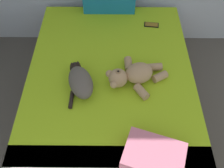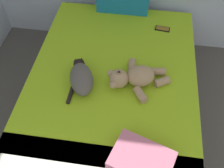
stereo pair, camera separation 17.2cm
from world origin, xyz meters
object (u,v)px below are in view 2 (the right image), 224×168
object	(u,v)px
cat	(81,77)
teddy_bear	(134,77)
bed	(113,91)
throw_pillow	(141,161)
cell_phone	(162,29)

from	to	relation	value
cat	teddy_bear	distance (m)	0.44
bed	throw_pillow	bearing A→B (deg)	-68.88
throw_pillow	bed	bearing A→B (deg)	111.12
bed	teddy_bear	bearing A→B (deg)	-23.27
cell_phone	throw_pillow	xyz separation A→B (m)	(-0.12, -1.44, 0.05)
bed	cell_phone	bearing A→B (deg)	57.52
bed	cat	xyz separation A→B (m)	(-0.25, -0.15, 0.35)
bed	cell_phone	size ratio (longest dim) A/B	13.02
bed	cat	distance (m)	0.45
cat	teddy_bear	world-z (taller)	teddy_bear
cat	throw_pillow	size ratio (longest dim) A/B	1.11
throw_pillow	cat	bearing A→B (deg)	130.92
cell_phone	throw_pillow	bearing A→B (deg)	-94.68
teddy_bear	cell_phone	xyz separation A→B (m)	(0.23, 0.74, -0.07)
cell_phone	throw_pillow	size ratio (longest dim) A/B	0.39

